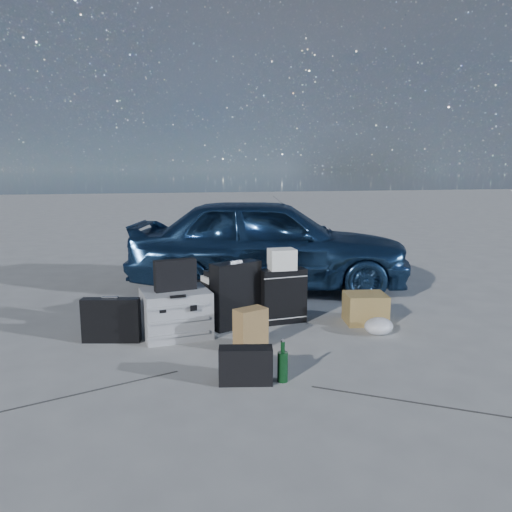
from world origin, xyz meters
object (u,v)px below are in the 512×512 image
(briefcase, at_px, (111,320))
(suitcase_left, at_px, (236,295))
(green_bottle, at_px, (283,361))
(suitcase_right, at_px, (283,296))
(cardboard_box, at_px, (365,308))
(duffel_bag, at_px, (220,296))
(pelican_case, at_px, (176,313))
(car, at_px, (269,243))

(briefcase, relative_size, suitcase_left, 0.79)
(briefcase, bearing_deg, green_bottle, -30.16)
(suitcase_right, distance_m, cardboard_box, 0.84)
(duffel_bag, relative_size, green_bottle, 2.20)
(pelican_case, height_order, suitcase_right, suitcase_right)
(pelican_case, relative_size, suitcase_left, 0.92)
(pelican_case, height_order, briefcase, pelican_case)
(car, bearing_deg, briefcase, 146.90)
(suitcase_left, distance_m, duffel_bag, 0.59)
(duffel_bag, bearing_deg, car, 45.69)
(car, relative_size, suitcase_left, 5.46)
(suitcase_right, bearing_deg, briefcase, -179.46)
(suitcase_left, distance_m, cardboard_box, 1.32)
(pelican_case, xyz_separation_m, suitcase_left, (0.60, 0.13, 0.11))
(pelican_case, height_order, suitcase_left, suitcase_left)
(briefcase, height_order, duffel_bag, briefcase)
(duffel_bag, bearing_deg, briefcase, -150.36)
(pelican_case, xyz_separation_m, briefcase, (-0.58, -0.02, -0.02))
(duffel_bag, bearing_deg, cardboard_box, -32.30)
(suitcase_left, bearing_deg, car, 40.10)
(green_bottle, bearing_deg, suitcase_right, 72.52)
(car, distance_m, suitcase_right, 1.53)
(car, xyz_separation_m, pelican_case, (-1.35, -1.61, -0.38))
(suitcase_left, bearing_deg, briefcase, 164.39)
(suitcase_right, bearing_deg, pelican_case, -177.75)
(briefcase, height_order, suitcase_right, suitcase_right)
(green_bottle, bearing_deg, duffel_bag, 93.50)
(pelican_case, distance_m, suitcase_left, 0.62)
(car, height_order, duffel_bag, car)
(car, distance_m, cardboard_box, 1.82)
(duffel_bag, xyz_separation_m, cardboard_box, (1.35, -0.76, -0.02))
(suitcase_right, distance_m, green_bottle, 1.44)
(suitcase_left, xyz_separation_m, suitcase_right, (0.49, 0.01, -0.05))
(cardboard_box, bearing_deg, duffel_bag, 150.63)
(pelican_case, relative_size, cardboard_box, 1.49)
(green_bottle, bearing_deg, pelican_case, 118.14)
(suitcase_left, bearing_deg, cardboard_box, -31.65)
(cardboard_box, distance_m, green_bottle, 1.69)
(briefcase, xyz_separation_m, suitcase_right, (1.66, 0.17, 0.08))
(car, relative_size, cardboard_box, 8.84)
(car, bearing_deg, cardboard_box, -145.68)
(pelican_case, xyz_separation_m, suitcase_right, (1.09, 0.14, 0.06))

